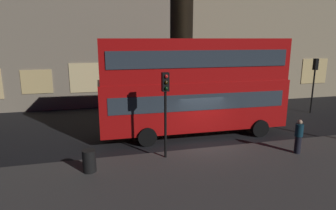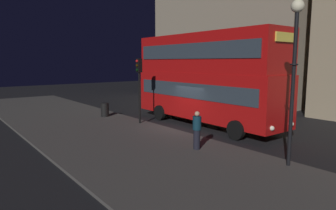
{
  "view_description": "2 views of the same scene",
  "coord_description": "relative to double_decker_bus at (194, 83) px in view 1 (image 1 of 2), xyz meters",
  "views": [
    {
      "loc": [
        -5.59,
        -14.14,
        5.65
      ],
      "look_at": [
        -1.83,
        0.67,
        2.13
      ],
      "focal_mm": 30.99,
      "sensor_mm": 36.0,
      "label": 1
    },
    {
      "loc": [
        13.43,
        -11.74,
        3.99
      ],
      "look_at": [
        -1.79,
        0.1,
        1.21
      ],
      "focal_mm": 32.39,
      "sensor_mm": 36.0,
      "label": 2
    }
  ],
  "objects": [
    {
      "name": "traffic_light_far_side",
      "position": [
        10.58,
        2.7,
        -0.14
      ],
      "size": [
        0.36,
        0.38,
        4.18
      ],
      "rotation": [
        0.0,
        0.0,
        3.31
      ],
      "color": "black",
      "rests_on": "ground"
    },
    {
      "name": "building_plain_facade",
      "position": [
        10.56,
        12.04,
        4.56
      ],
      "size": [
        16.07,
        8.98,
        15.39
      ],
      "color": "tan",
      "rests_on": "ground"
    },
    {
      "name": "pedestrian",
      "position": [
        3.93,
        -4.34,
        -2.14
      ],
      "size": [
        0.38,
        0.38,
        1.7
      ],
      "rotation": [
        0.0,
        0.0,
        5.99
      ],
      "color": "black",
      "rests_on": "sidewalk_slab"
    },
    {
      "name": "traffic_light_near_kerb",
      "position": [
        -2.49,
        -3.24,
        -0.11
      ],
      "size": [
        0.33,
        0.37,
        4.04
      ],
      "rotation": [
        0.0,
        0.0,
        0.04
      ],
      "color": "black",
      "rests_on": "sidewalk_slab"
    },
    {
      "name": "ground_plane",
      "position": [
        0.04,
        -1.64,
        -3.13
      ],
      "size": [
        80.0,
        80.0,
        0.0
      ],
      "primitive_type": "plane",
      "color": "black"
    },
    {
      "name": "double_decker_bus",
      "position": [
        0.0,
        0.0,
        0.0
      ],
      "size": [
        11.03,
        3.02,
        5.65
      ],
      "rotation": [
        0.0,
        0.0,
        -0.01
      ],
      "color": "#B20F0F",
      "rests_on": "ground"
    },
    {
      "name": "sidewalk_slab",
      "position": [
        0.04,
        -6.23,
        -3.07
      ],
      "size": [
        44.0,
        7.36,
        0.12
      ],
      "primitive_type": "cube",
      "color": "#423F3D",
      "rests_on": "ground"
    },
    {
      "name": "litter_bin",
      "position": [
        -5.98,
        -3.92,
        -2.53
      ],
      "size": [
        0.56,
        0.56,
        0.96
      ],
      "primitive_type": "cylinder",
      "color": "black",
      "rests_on": "sidewalk_slab"
    }
  ]
}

